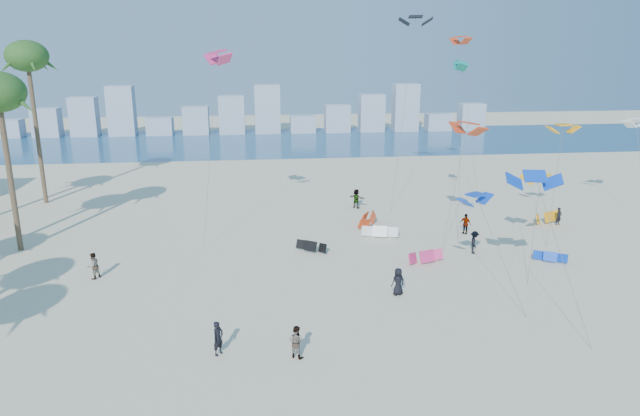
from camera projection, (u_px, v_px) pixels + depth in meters
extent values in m
plane|color=navy|center=(261.00, 142.00, 91.91)|extent=(220.00, 220.00, 0.00)
imported|color=black|center=(218.00, 338.00, 28.09)|extent=(0.73, 0.76, 1.75)
imported|color=gray|center=(296.00, 342.00, 27.89)|extent=(1.02, 0.97, 1.65)
imported|color=black|center=(398.00, 282.00, 34.93)|extent=(0.96, 0.76, 1.72)
imported|color=gray|center=(465.00, 224.00, 46.48)|extent=(0.95, 1.01, 1.68)
imported|color=black|center=(474.00, 242.00, 42.00)|extent=(0.90, 1.22, 1.70)
imported|color=gray|center=(356.00, 199.00, 53.94)|extent=(1.61, 1.55, 1.83)
imported|color=black|center=(559.00, 216.00, 48.80)|extent=(0.64, 0.53, 1.52)
imported|color=gray|center=(93.00, 266.00, 37.38)|extent=(1.06, 1.09, 1.77)
cylinder|color=#595959|center=(500.00, 255.00, 32.90)|extent=(2.11, 3.57, 6.31)
cylinder|color=#595959|center=(454.00, 192.00, 40.81)|extent=(2.63, 3.03, 9.41)
cylinder|color=#595959|center=(555.00, 185.00, 43.99)|extent=(1.81, 2.67, 8.89)
cylinder|color=#595959|center=(210.00, 152.00, 42.56)|extent=(1.55, 2.61, 14.31)
cylinder|color=#595959|center=(460.00, 153.00, 44.33)|extent=(0.51, 3.19, 13.55)
cylinder|color=#595959|center=(534.00, 227.00, 38.35)|extent=(2.62, 4.67, 6.03)
cylinder|color=#595959|center=(403.00, 115.00, 52.71)|extent=(2.86, 4.50, 17.34)
cylinder|color=#595959|center=(562.00, 259.00, 30.11)|extent=(1.28, 5.20, 7.82)
cylinder|color=#595959|center=(469.00, 117.00, 57.58)|extent=(0.70, 6.02, 15.70)
cylinder|color=brown|center=(10.00, 174.00, 41.38)|extent=(0.40, 0.40, 11.64)
cylinder|color=brown|center=(37.00, 132.00, 54.16)|extent=(0.40, 0.40, 13.87)
ellipsoid|color=#284E1B|center=(27.00, 56.00, 52.29)|extent=(3.80, 3.80, 2.85)
cube|color=#9EADBF|center=(9.00, 128.00, 96.38)|extent=(4.40, 3.00, 3.00)
cube|color=#9EADBF|center=(47.00, 122.00, 96.83)|extent=(4.40, 3.00, 4.80)
cube|color=#9EADBF|center=(84.00, 117.00, 97.28)|extent=(4.40, 3.00, 6.60)
cube|color=#9EADBF|center=(121.00, 111.00, 97.73)|extent=(4.40, 3.00, 8.40)
cube|color=#9EADBF|center=(160.00, 126.00, 99.15)|extent=(4.40, 3.00, 3.00)
cube|color=#9EADBF|center=(196.00, 120.00, 99.60)|extent=(4.40, 3.00, 4.80)
cube|color=#9EADBF|center=(232.00, 115.00, 100.05)|extent=(4.40, 3.00, 6.60)
cube|color=#9EADBF|center=(267.00, 109.00, 100.49)|extent=(4.40, 3.00, 8.40)
cube|color=#9EADBF|center=(303.00, 124.00, 101.91)|extent=(4.40, 3.00, 3.00)
cube|color=#9EADBF|center=(337.00, 118.00, 102.36)|extent=(4.40, 3.00, 4.80)
cube|color=#9EADBF|center=(372.00, 113.00, 102.81)|extent=(4.40, 3.00, 6.60)
cube|color=#9EADBF|center=(405.00, 107.00, 103.26)|extent=(4.40, 3.00, 8.40)
cube|color=#9EADBF|center=(438.00, 122.00, 104.68)|extent=(4.40, 3.00, 3.00)
cube|color=#9EADBF|center=(471.00, 117.00, 105.13)|extent=(4.40, 3.00, 4.80)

